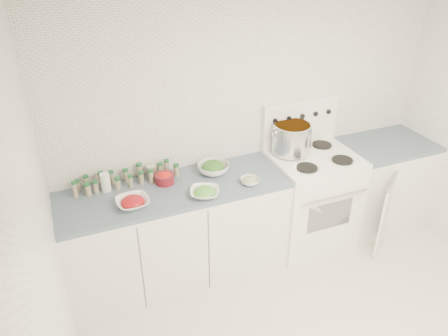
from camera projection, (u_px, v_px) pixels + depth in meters
The scene contains 13 objects.
room_walls at pixel (367, 165), 2.48m from camera, with size 3.54×3.04×2.52m.
counter_left at pixel (177, 233), 3.71m from camera, with size 1.85×0.62×0.90m.
stove at pixel (309, 197), 4.12m from camera, with size 0.76×0.70×1.36m.
counter_right at pixel (379, 183), 4.41m from camera, with size 0.89×0.87×0.90m.
stock_pot at pixel (292, 137), 3.88m from camera, with size 0.37×0.35×0.26m.
bowl_tomato at pixel (133, 202), 3.26m from camera, with size 0.26×0.26×0.08m.
bowl_snowpea at pixel (205, 192), 3.38m from camera, with size 0.30×0.30×0.08m.
bowl_broccoli at pixel (213, 168), 3.68m from camera, with size 0.35×0.35×0.11m.
bowl_zucchini at pixel (250, 181), 3.54m from camera, with size 0.20×0.20×0.06m.
bowl_pepper at pixel (165, 178), 3.54m from camera, with size 0.15×0.15×0.10m.
salt_canister at pixel (106, 182), 3.43m from camera, with size 0.08×0.08×0.15m, color white.
tin_can at pixel (152, 172), 3.61m from camera, with size 0.08×0.08×0.11m, color #ADA293.
spice_cluster at pixel (123, 178), 3.51m from camera, with size 0.86×0.16×0.14m.
Camera 1 is at (-1.57, -1.69, 2.77)m, focal length 35.00 mm.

